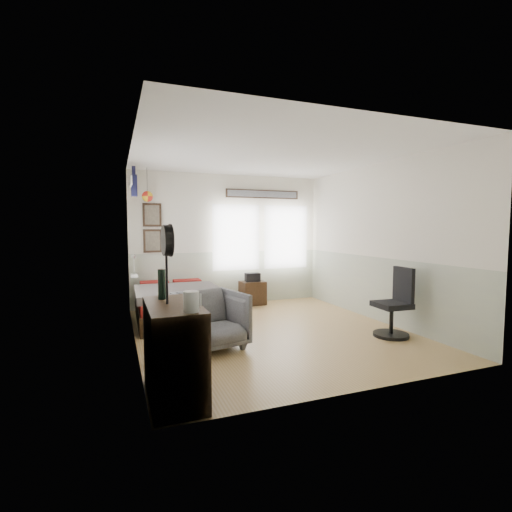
# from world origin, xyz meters

# --- Properties ---
(ground_plane) EXTENTS (4.00, 4.50, 0.01)m
(ground_plane) POSITION_xyz_m (0.00, 0.00, -0.01)
(ground_plane) COLOR #B28848
(room_shell) EXTENTS (4.02, 4.52, 2.71)m
(room_shell) POSITION_xyz_m (-0.08, 0.19, 1.61)
(room_shell) COLOR silver
(room_shell) RESTS_ON ground_plane
(wall_decor) EXTENTS (3.55, 1.32, 1.44)m
(wall_decor) POSITION_xyz_m (-1.10, 1.96, 2.10)
(wall_decor) COLOR #402B1D
(wall_decor) RESTS_ON room_shell
(bed) EXTENTS (1.39, 1.89, 0.60)m
(bed) POSITION_xyz_m (-1.27, 1.20, 0.29)
(bed) COLOR black
(bed) RESTS_ON ground_plane
(dresser) EXTENTS (0.48, 1.00, 0.90)m
(dresser) POSITION_xyz_m (-1.74, -1.72, 0.45)
(dresser) COLOR black
(dresser) RESTS_ON ground_plane
(armchair) EXTENTS (0.99, 1.00, 0.76)m
(armchair) POSITION_xyz_m (-1.06, -0.43, 0.38)
(armchair) COLOR slate
(armchair) RESTS_ON ground_plane
(nightstand) EXTENTS (0.51, 0.42, 0.49)m
(nightstand) POSITION_xyz_m (0.43, 1.99, 0.24)
(nightstand) COLOR black
(nightstand) RESTS_ON ground_plane
(task_chair) EXTENTS (0.51, 0.51, 1.03)m
(task_chair) POSITION_xyz_m (1.61, -0.88, 0.42)
(task_chair) COLOR black
(task_chair) RESTS_ON ground_plane
(kettle) EXTENTS (0.16, 0.13, 0.18)m
(kettle) POSITION_xyz_m (-1.64, -2.10, 0.99)
(kettle) COLOR silver
(kettle) RESTS_ON dresser
(bottle) EXTENTS (0.08, 0.08, 0.30)m
(bottle) POSITION_xyz_m (-1.81, -1.44, 1.05)
(bottle) COLOR black
(bottle) RESTS_ON dresser
(stand_fan) EXTENTS (0.09, 0.31, 0.75)m
(stand_fan) POSITION_xyz_m (-1.78, -1.70, 1.48)
(stand_fan) COLOR black
(stand_fan) RESTS_ON dresser
(black_bag) EXTENTS (0.31, 0.21, 0.18)m
(black_bag) POSITION_xyz_m (0.43, 1.99, 0.57)
(black_bag) COLOR black
(black_bag) RESTS_ON nightstand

